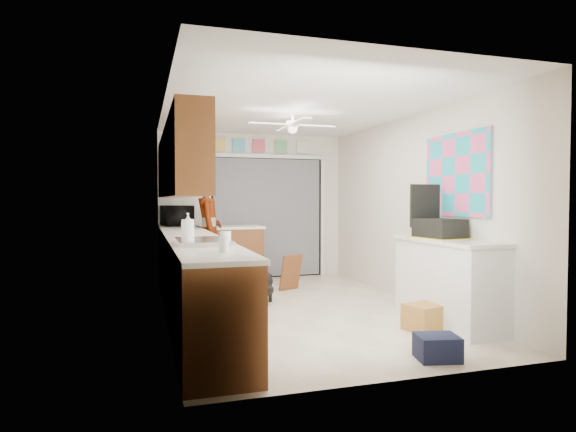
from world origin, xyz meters
TOP-DOWN VIEW (x-y plane):
  - floor at (0.00, 0.00)m, footprint 5.00×5.00m
  - ceiling at (0.00, 0.00)m, footprint 5.00×5.00m
  - wall_back at (0.00, 2.50)m, footprint 3.20×0.00m
  - wall_front at (0.00, -2.50)m, footprint 3.20×0.00m
  - wall_left at (-1.60, 0.00)m, footprint 0.00×5.00m
  - wall_right at (1.60, 0.00)m, footprint 0.00×5.00m
  - left_base_cabinets at (-1.30, 0.00)m, footprint 0.60×4.80m
  - left_countertop at (-1.29, 0.00)m, footprint 0.62×4.80m
  - upper_cabinets at (-1.44, 0.20)m, footprint 0.32×4.00m
  - sink_basin at (-1.29, -1.00)m, footprint 0.50×0.76m
  - faucet at (-1.48, -1.00)m, footprint 0.03×0.03m
  - peninsula_base at (-0.50, 2.00)m, footprint 1.00×0.60m
  - peninsula_top at (-0.50, 2.00)m, footprint 1.04×0.64m
  - back_opening_recess at (0.25, 2.47)m, footprint 2.00×0.06m
  - curtain_panel at (0.25, 2.43)m, footprint 1.90×0.03m
  - door_trim_left at (-0.77, 2.44)m, footprint 0.06×0.04m
  - door_trim_right at (1.27, 2.44)m, footprint 0.06×0.04m
  - door_trim_head at (0.25, 2.44)m, footprint 2.10×0.04m
  - header_frame_0 at (-0.60, 2.47)m, footprint 0.22×0.02m
  - header_frame_1 at (-0.25, 2.47)m, footprint 0.22×0.02m
  - header_frame_2 at (0.10, 2.47)m, footprint 0.22×0.02m
  - header_frame_3 at (0.50, 2.47)m, footprint 0.22×0.02m
  - header_frame_4 at (0.90, 2.47)m, footprint 0.22×0.02m
  - route66_sign at (-0.95, 2.47)m, footprint 0.22×0.02m
  - right_counter_base at (1.35, -1.20)m, footprint 0.50×1.40m
  - right_counter_top at (1.34, -1.20)m, footprint 0.54×1.44m
  - abstract_painting at (1.58, -1.00)m, footprint 0.03×1.15m
  - ceiling_fan at (0.00, 0.20)m, footprint 1.14×1.14m
  - microwave at (-1.31, 2.25)m, footprint 0.53×0.67m
  - soap_bottle at (-1.36, -0.18)m, footprint 0.14×0.14m
  - jar_a at (-1.13, -1.33)m, footprint 0.12×0.12m
  - jar_b at (-1.22, -1.80)m, footprint 0.11×0.11m
  - paper_towel_roll at (-1.45, -1.17)m, footprint 0.12×0.12m
  - suitcase at (1.32, -1.07)m, footprint 0.44×0.54m
  - suitcase_rim at (1.32, -1.07)m, footprint 0.51×0.63m
  - suitcase_lid at (1.32, -0.78)m, footprint 0.42×0.09m
  - cardboard_box at (1.00, -1.33)m, footprint 0.51×0.43m
  - navy_crate at (0.55, -2.18)m, footprint 0.40×0.36m
  - cabinet_door_panel at (0.28, 1.18)m, footprint 0.39×0.28m
  - man at (-0.90, 1.54)m, footprint 0.51×0.69m
  - dog at (-0.28, 0.62)m, footprint 0.24×0.54m

SIDE VIEW (x-z plane):
  - floor at x=0.00m, z-range 0.00..0.00m
  - navy_crate at x=0.55m, z-range 0.00..0.21m
  - cardboard_box at x=1.00m, z-range 0.00..0.27m
  - dog at x=-0.28m, z-range 0.00..0.42m
  - cabinet_door_panel at x=0.28m, z-range 0.00..0.54m
  - left_base_cabinets at x=-1.30m, z-range 0.00..0.90m
  - peninsula_base at x=-0.50m, z-range 0.00..0.90m
  - right_counter_base at x=1.35m, z-range 0.00..0.90m
  - man at x=-0.90m, z-range 0.00..1.75m
  - left_countertop at x=-1.29m, z-range 0.90..0.94m
  - peninsula_top at x=-0.50m, z-range 0.90..0.94m
  - right_counter_top at x=1.34m, z-range 0.90..0.94m
  - suitcase_rim at x=1.32m, z-range 0.93..0.95m
  - sink_basin at x=-1.29m, z-range 0.92..0.98m
  - jar_b at x=-1.22m, z-range 0.94..1.06m
  - jar_a at x=-1.13m, z-range 0.94..1.08m
  - suitcase at x=1.32m, z-range 0.94..1.15m
  - faucet at x=-1.48m, z-range 0.94..1.16m
  - back_opening_recess at x=0.25m, z-range 0.00..2.10m
  - door_trim_left at x=-0.77m, z-range 0.00..2.10m
  - door_trim_right at x=1.27m, z-range 0.00..2.10m
  - curtain_panel at x=0.25m, z-range 0.03..2.08m
  - paper_towel_roll at x=-1.45m, z-range 0.94..1.19m
  - soap_bottle at x=-1.36m, z-range 0.94..1.22m
  - microwave at x=-1.31m, z-range 0.94..1.27m
  - wall_back at x=0.00m, z-range -0.35..2.85m
  - wall_front at x=0.00m, z-range -0.35..2.85m
  - wall_left at x=-1.60m, z-range -1.25..3.75m
  - wall_right at x=1.60m, z-range -1.25..3.75m
  - suitcase_lid at x=1.32m, z-range 1.05..1.55m
  - abstract_painting at x=1.58m, z-range 1.17..2.12m
  - upper_cabinets at x=-1.44m, z-range 1.40..2.20m
  - door_trim_head at x=0.25m, z-range 2.09..2.15m
  - header_frame_0 at x=-0.60m, z-range 2.19..2.41m
  - header_frame_1 at x=-0.25m, z-range 2.19..2.41m
  - header_frame_2 at x=0.10m, z-range 2.19..2.41m
  - header_frame_3 at x=0.50m, z-range 2.19..2.41m
  - header_frame_4 at x=0.90m, z-range 2.19..2.41m
  - route66_sign at x=-0.95m, z-range 2.17..2.43m
  - ceiling_fan at x=0.00m, z-range 2.20..2.44m
  - ceiling at x=0.00m, z-range 2.50..2.50m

